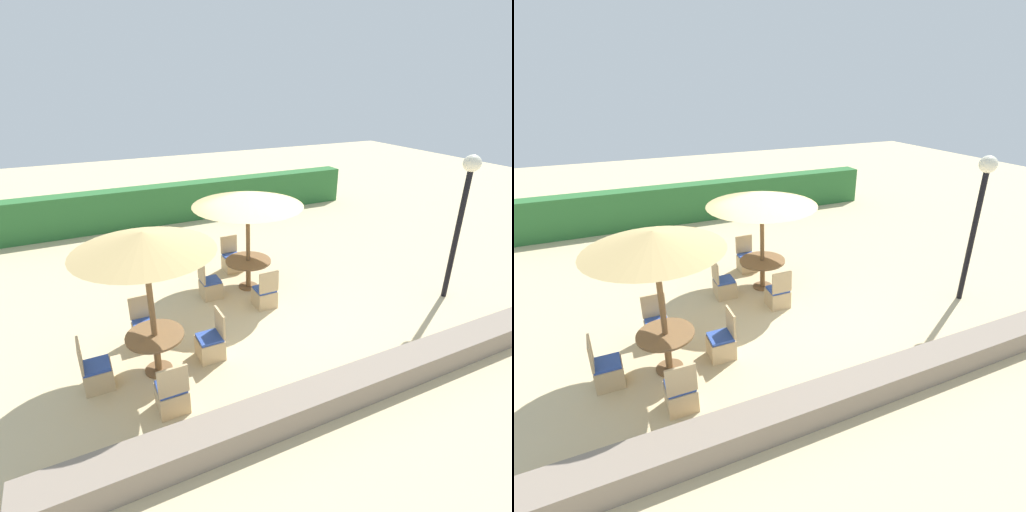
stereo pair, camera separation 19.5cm
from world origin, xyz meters
The scene contains 15 objects.
ground_plane centered at (0.00, 0.00, 0.00)m, with size 40.00×40.00×0.00m, color #D1BA8C.
hedge_row centered at (0.00, 6.62, 0.67)m, with size 13.00×0.70×1.33m, color #2D6B33.
stone_border centered at (0.00, -3.35, 0.22)m, with size 10.00×0.56×0.44m, color gray.
lamp_post centered at (3.91, -1.61, 2.35)m, with size 0.36×0.36×3.32m.
parasol_center centered at (-0.11, 0.81, 2.25)m, with size 2.56×2.56×2.42m.
round_table_center centered at (-0.11, 0.81, 0.58)m, with size 1.10×1.10×0.73m.
patio_chair_center_west centered at (-1.13, 0.75, 0.26)m, with size 0.46×0.46×0.93m.
patio_chair_center_north centered at (-0.12, 1.86, 0.26)m, with size 0.46×0.46×0.93m.
patio_chair_center_south centered at (-0.15, -0.18, 0.26)m, with size 0.46×0.46×0.93m.
parasol_front_left centered at (-2.84, -1.34, 2.45)m, with size 2.25×2.25×2.62m.
round_table_front_left centered at (-2.84, -1.34, 0.58)m, with size 0.99×0.99×0.75m.
patio_chair_front_left_east centered at (-1.86, -1.38, 0.26)m, with size 0.46×0.46×0.93m.
patio_chair_front_left_south centered at (-2.84, -2.35, 0.26)m, with size 0.46×0.46×0.93m.
patio_chair_front_left_north centered at (-2.86, -0.40, 0.26)m, with size 0.46×0.46×0.93m.
patio_chair_front_left_west centered at (-3.84, -1.32, 0.26)m, with size 0.46×0.46×0.93m.
Camera 1 is at (-3.72, -7.20, 4.73)m, focal length 28.00 mm.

